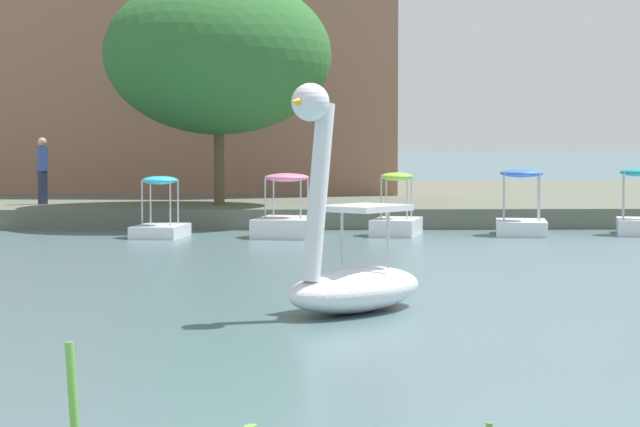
% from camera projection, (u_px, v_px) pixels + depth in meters
% --- Properties ---
extents(shore_bank_far, '(154.20, 23.87, 0.53)m').
position_uv_depth(shore_bank_far, '(253.00, 199.00, 42.90)').
color(shore_bank_far, '#5B6051').
rests_on(shore_bank_far, ground_plane).
extents(swan_boat, '(2.43, 2.56, 2.98)m').
position_uv_depth(swan_boat, '(350.00, 268.00, 15.88)').
color(swan_boat, white).
rests_on(swan_boat, ground_plane).
extents(pedal_boat_cyan, '(1.35, 1.91, 1.45)m').
position_uv_depth(pedal_boat_cyan, '(160.00, 220.00, 28.70)').
color(pedal_boat_cyan, white).
rests_on(pedal_boat_cyan, ground_plane).
extents(pedal_boat_pink, '(1.75, 2.32, 1.51)m').
position_uv_depth(pedal_boat_pink, '(287.00, 219.00, 28.86)').
color(pedal_boat_pink, white).
rests_on(pedal_boat_pink, ground_plane).
extents(pedal_boat_lime, '(1.46, 2.07, 1.52)m').
position_uv_depth(pedal_boat_lime, '(396.00, 219.00, 29.33)').
color(pedal_boat_lime, white).
rests_on(pedal_boat_lime, ground_plane).
extents(pedal_boat_blue, '(1.50, 2.05, 1.60)m').
position_uv_depth(pedal_boat_blue, '(521.00, 215.00, 29.37)').
color(pedal_boat_blue, white).
rests_on(pedal_boat_blue, ground_plane).
extents(pedal_boat_teal, '(1.50, 2.01, 1.62)m').
position_uv_depth(pedal_boat_teal, '(640.00, 216.00, 29.50)').
color(pedal_boat_teal, white).
rests_on(pedal_boat_teal, ground_plane).
extents(tree_broadleaf_right, '(8.73, 8.74, 6.27)m').
position_uv_depth(tree_broadleaf_right, '(219.00, 55.00, 32.97)').
color(tree_broadleaf_right, brown).
rests_on(tree_broadleaf_right, shore_bank_far).
extents(person_on_path, '(0.31, 0.31, 1.85)m').
position_uv_depth(person_on_path, '(42.00, 168.00, 33.61)').
color(person_on_path, '#23283D').
rests_on(person_on_path, shore_bank_far).
extents(apartment_block, '(20.40, 14.51, 14.03)m').
position_uv_depth(apartment_block, '(143.00, 2.00, 45.73)').
color(apartment_block, '#996B56').
rests_on(apartment_block, shore_bank_far).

